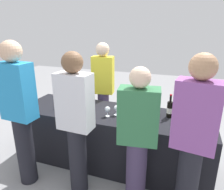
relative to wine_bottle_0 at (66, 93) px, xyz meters
The scene contains 19 objects.
ground_plane 1.25m from the wine_bottle_0, 13.46° to the right, with size 12.00×12.00×0.00m, color gray.
tasting_table 1.00m from the wine_bottle_0, 13.46° to the right, with size 2.63×0.79×0.78m, color black.
wine_bottle_0 is the anchor object (origin of this frame).
wine_bottle_1 0.30m from the wine_bottle_0, 18.98° to the right, with size 0.07×0.07×0.31m.
wine_bottle_2 1.18m from the wine_bottle_0, ahead, with size 0.07×0.07×0.32m.
wine_bottle_3 1.42m from the wine_bottle_0, ahead, with size 0.08×0.08×0.31m.
wine_bottle_4 1.59m from the wine_bottle_0, ahead, with size 0.07×0.07×0.31m.
wine_bottle_5 1.71m from the wine_bottle_0, ahead, with size 0.08×0.08×0.30m.
wine_glass_0 0.32m from the wine_bottle_0, 77.04° to the right, with size 0.06×0.06×0.13m.
wine_glass_1 0.54m from the wine_bottle_0, 37.67° to the right, with size 0.07×0.07×0.13m.
wine_glass_2 0.66m from the wine_bottle_0, 28.42° to the right, with size 0.06×0.06×0.12m.
wine_glass_3 0.90m from the wine_bottle_0, 22.35° to the right, with size 0.07×0.07×0.14m.
wine_glass_4 0.96m from the wine_bottle_0, 15.83° to the right, with size 0.07×0.07×0.14m.
wine_glass_5 1.43m from the wine_bottle_0, 14.34° to the right, with size 0.07×0.07×0.15m.
server_pouring 0.64m from the wine_bottle_0, 45.82° to the left, with size 0.37×0.24×1.65m.
guest_0 0.94m from the wine_bottle_0, 92.10° to the right, with size 0.39×0.24×1.76m.
guest_1 1.07m from the wine_bottle_0, 52.60° to the right, with size 0.39×0.22×1.67m.
guest_2 1.56m from the wine_bottle_0, 31.09° to the right, with size 0.43×0.27×1.55m.
guest_3 2.05m from the wine_bottle_0, 24.90° to the right, with size 0.41×0.26×1.70m.
Camera 1 is at (0.89, -2.49, 1.91)m, focal length 33.81 mm.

